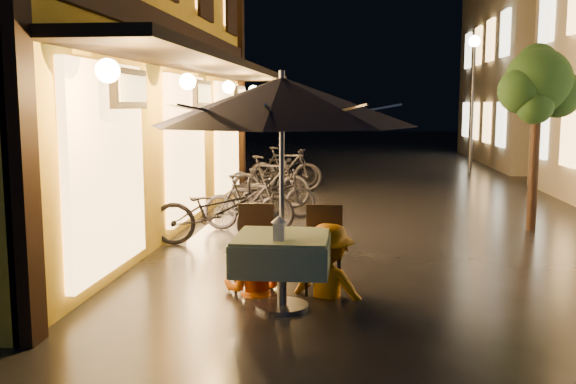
# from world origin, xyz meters

# --- Properties ---
(ground) EXTENTS (90.00, 90.00, 0.00)m
(ground) POSITION_xyz_m (0.00, 0.00, 0.00)
(ground) COLOR black
(ground) RESTS_ON ground
(west_building) EXTENTS (5.90, 11.40, 7.40)m
(west_building) POSITION_xyz_m (-5.72, 4.00, 3.71)
(west_building) COLOR gold
(west_building) RESTS_ON ground
(street_tree) EXTENTS (1.43, 1.20, 3.15)m
(street_tree) POSITION_xyz_m (2.41, 4.51, 2.42)
(street_tree) COLOR black
(street_tree) RESTS_ON ground
(streetlamp_far) EXTENTS (0.36, 0.36, 4.23)m
(streetlamp_far) POSITION_xyz_m (3.00, 14.00, 2.92)
(streetlamp_far) COLOR #59595E
(streetlamp_far) RESTS_ON ground
(cafe_table) EXTENTS (0.99, 0.99, 0.78)m
(cafe_table) POSITION_xyz_m (-1.34, -0.13, 0.59)
(cafe_table) COLOR #59595E
(cafe_table) RESTS_ON ground
(patio_umbrella) EXTENTS (2.74, 2.74, 2.46)m
(patio_umbrella) POSITION_xyz_m (-1.34, -0.13, 2.15)
(patio_umbrella) COLOR #59595E
(patio_umbrella) RESTS_ON ground
(cafe_chair_left) EXTENTS (0.42, 0.42, 0.97)m
(cafe_chair_left) POSITION_xyz_m (-1.74, 0.61, 0.54)
(cafe_chair_left) COLOR black
(cafe_chair_left) RESTS_ON ground
(cafe_chair_right) EXTENTS (0.42, 0.42, 0.97)m
(cafe_chair_right) POSITION_xyz_m (-0.94, 0.61, 0.54)
(cafe_chair_right) COLOR black
(cafe_chair_right) RESTS_ON ground
(table_lantern) EXTENTS (0.16, 0.16, 0.25)m
(table_lantern) POSITION_xyz_m (-1.34, -0.38, 0.92)
(table_lantern) COLOR white
(table_lantern) RESTS_ON cafe_table
(person_orange) EXTENTS (0.72, 0.56, 1.46)m
(person_orange) POSITION_xyz_m (-1.72, 0.40, 0.73)
(person_orange) COLOR #DA5B04
(person_orange) RESTS_ON ground
(person_yellow) EXTENTS (1.15, 0.86, 1.58)m
(person_yellow) POSITION_xyz_m (-0.87, 0.40, 0.79)
(person_yellow) COLOR #D17902
(person_yellow) RESTS_ON ground
(bicycle_0) EXTENTS (2.00, 0.95, 1.01)m
(bicycle_0) POSITION_xyz_m (-2.69, 2.85, 0.50)
(bicycle_0) COLOR black
(bicycle_0) RESTS_ON ground
(bicycle_1) EXTENTS (1.61, 0.56, 0.95)m
(bicycle_1) POSITION_xyz_m (-2.38, 3.94, 0.47)
(bicycle_1) COLOR black
(bicycle_1) RESTS_ON ground
(bicycle_2) EXTENTS (1.80, 0.91, 0.90)m
(bicycle_2) POSITION_xyz_m (-2.17, 5.18, 0.45)
(bicycle_2) COLOR black
(bicycle_2) RESTS_ON ground
(bicycle_3) EXTENTS (1.83, 0.89, 1.06)m
(bicycle_3) POSITION_xyz_m (-2.36, 6.60, 0.53)
(bicycle_3) COLOR black
(bicycle_3) RESTS_ON ground
(bicycle_4) EXTENTS (1.87, 1.00, 0.93)m
(bicycle_4) POSITION_xyz_m (-2.61, 7.63, 0.47)
(bicycle_4) COLOR black
(bicycle_4) RESTS_ON ground
(bicycle_5) EXTENTS (1.83, 0.56, 1.09)m
(bicycle_5) POSITION_xyz_m (-2.30, 9.00, 0.55)
(bicycle_5) COLOR black
(bicycle_5) RESTS_ON ground
(bicycle_6) EXTENTS (1.91, 0.93, 0.96)m
(bicycle_6) POSITION_xyz_m (-2.46, 10.00, 0.48)
(bicycle_6) COLOR black
(bicycle_6) RESTS_ON ground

